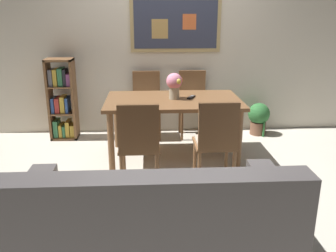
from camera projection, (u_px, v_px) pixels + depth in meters
ground_plane at (174, 171)px, 4.05m from camera, size 12.00×12.00×0.00m
wall_back_with_painting at (167, 41)px, 5.09m from camera, size 5.20×0.14×2.60m
dining_table at (173, 106)px, 4.24m from camera, size 1.57×0.95×0.73m
dining_chair_far_left at (147, 99)px, 5.05m from camera, size 0.40×0.41×0.91m
dining_chair_far_right at (193, 98)px, 5.10m from camera, size 0.40×0.41×0.91m
dining_chair_near_right at (216, 137)px, 3.52m from camera, size 0.40×0.41×0.91m
dining_chair_near_left at (139, 140)px, 3.45m from camera, size 0.40×0.41×0.91m
leather_couch at (155, 232)px, 2.40m from camera, size 1.80×0.84×0.84m
bookshelf at (62, 101)px, 4.95m from camera, size 0.36×0.28×1.11m
potted_ivy at (259, 117)px, 5.19m from camera, size 0.31×0.31×0.51m
flower_vase at (174, 83)px, 4.17m from camera, size 0.20×0.20×0.30m
tv_remote at (191, 97)px, 4.26m from camera, size 0.12×0.16×0.02m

